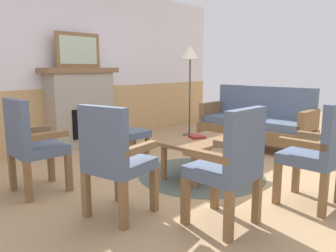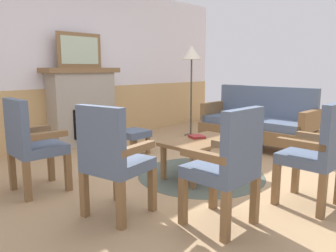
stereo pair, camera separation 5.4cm
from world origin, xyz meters
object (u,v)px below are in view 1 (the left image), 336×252
object	(u,v)px
footstool	(133,135)
armchair_front_left	(230,162)
armchair_front_center	(319,150)
floor_lamp_by_couch	(190,58)
fireplace	(81,106)
armchair_near_fireplace	(31,142)
couch	(256,123)
book_on_table	(197,137)
framed_picture	(78,50)
coffee_table	(202,144)
armchair_by_window_left	(114,157)

from	to	relation	value
footstool	armchair_front_left	distance (m)	2.52
armchair_front_center	floor_lamp_by_couch	distance (m)	3.46
fireplace	armchair_near_fireplace	world-z (taller)	fireplace
couch	footstool	bearing A→B (deg)	146.03
fireplace	armchair_near_fireplace	size ratio (longest dim) A/B	1.33
footstool	couch	bearing A→B (deg)	-33.97
book_on_table	footstool	bearing A→B (deg)	87.26
footstool	armchair_front_center	size ratio (longest dim) A/B	0.41
framed_picture	armchair_front_left	bearing A→B (deg)	-103.50
coffee_table	armchair_by_window_left	bearing A→B (deg)	-174.11
armchair_front_left	floor_lamp_by_couch	world-z (taller)	floor_lamp_by_couch
coffee_table	armchair_front_center	distance (m)	1.34
fireplace	couch	distance (m)	2.91
armchair_front_left	coffee_table	bearing A→B (deg)	47.11
armchair_by_window_left	armchair_front_left	size ratio (longest dim) A/B	1.00
book_on_table	armchair_by_window_left	distance (m)	1.47
armchair_by_window_left	armchair_front_center	xyz separation A→B (m)	(1.42, -1.18, 0.00)
armchair_front_center	footstool	bearing A→B (deg)	88.28
fireplace	coffee_table	distance (m)	2.51
coffee_table	armchair_near_fireplace	size ratio (longest dim) A/B	0.98
book_on_table	floor_lamp_by_couch	size ratio (longest dim) A/B	0.10
framed_picture	armchair_front_left	size ratio (longest dim) A/B	0.82
couch	armchair_front_left	xyz separation A→B (m)	(-2.64, -1.19, 0.14)
footstool	armchair_by_window_left	distance (m)	2.14
book_on_table	armchair_near_fireplace	size ratio (longest dim) A/B	0.17
armchair_by_window_left	fireplace	bearing A→B (deg)	62.90
floor_lamp_by_couch	armchair_front_center	bearing A→B (deg)	-119.85
footstool	framed_picture	bearing A→B (deg)	97.69
armchair_near_fireplace	floor_lamp_by_couch	xyz separation A→B (m)	(3.31, 0.64, 0.91)
fireplace	armchair_near_fireplace	distance (m)	2.23
coffee_table	book_on_table	distance (m)	0.13
coffee_table	armchair_front_center	xyz separation A→B (m)	(0.01, -1.33, 0.15)
armchair_by_window_left	armchair_front_left	distance (m)	0.96
armchair_by_window_left	book_on_table	bearing A→B (deg)	9.64
footstool	armchair_front_center	world-z (taller)	armchair_front_center
coffee_table	armchair_by_window_left	size ratio (longest dim) A/B	0.98
fireplace	armchair_front_center	bearing A→B (deg)	-88.92
armchair_near_fireplace	armchair_front_center	xyz separation A→B (m)	(1.65, -2.25, 0.00)
couch	armchair_front_center	distance (m)	2.35
coffee_table	book_on_table	world-z (taller)	book_on_table
book_on_table	floor_lamp_by_couch	distance (m)	2.41
footstool	armchair_by_window_left	world-z (taller)	armchair_by_window_left
armchair_by_window_left	framed_picture	bearing A→B (deg)	62.90
armchair_front_left	armchair_front_center	size ratio (longest dim) A/B	1.00
footstool	armchair_front_left	bearing A→B (deg)	-112.99
book_on_table	armchair_by_window_left	xyz separation A→B (m)	(-1.44, -0.25, 0.08)
armchair_by_window_left	floor_lamp_by_couch	bearing A→B (deg)	28.99
book_on_table	couch	bearing A→B (deg)	4.55
fireplace	armchair_front_center	distance (m)	3.82
fireplace	couch	size ratio (longest dim) A/B	0.72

